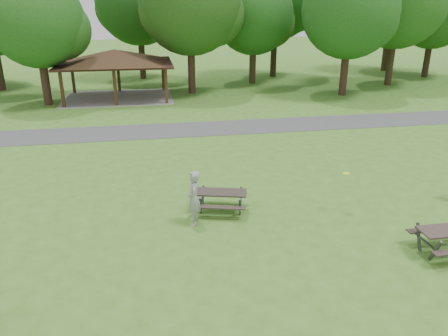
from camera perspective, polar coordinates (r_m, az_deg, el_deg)
The scene contains 14 objects.
ground at distance 13.55m, azimuth -1.25°, elevation -11.48°, with size 160.00×160.00×0.00m, color #3D7321.
asphalt_path at distance 26.37m, azimuth -5.95°, elevation 4.98°, with size 120.00×3.20×0.02m, color #444446.
pavilion at distance 35.61m, azimuth -14.06°, elevation 13.71°, with size 8.60×7.01×3.76m.
tree_row_d at distance 34.61m, azimuth -23.11°, elevation 17.02°, with size 6.93×6.60×9.27m.
tree_row_e at distance 36.51m, azimuth -4.31°, elevation 20.28°, with size 8.40×8.00×11.02m.
tree_row_f at distance 41.02m, azimuth 4.01°, elevation 19.06°, with size 7.35×7.00×9.55m.
tree_row_g at distance 36.88m, azimuth 16.23°, elevation 18.86°, with size 7.77×7.40×10.25m.
tree_row_h at distance 42.78m, azimuth 21.92°, elevation 19.37°, with size 8.61×8.20×11.37m.
tree_row_i at distance 48.98m, azimuth 25.83°, elevation 17.55°, with size 7.14×6.80×9.52m.
tree_deep_b at distance 44.31m, azimuth -10.96°, elevation 20.26°, with size 8.40×8.00×11.13m.
tree_deep_d at distance 51.71m, azimuth 21.18°, elevation 19.53°, with size 8.40×8.00×11.27m.
picnic_table_middle at distance 15.97m, azimuth -0.40°, elevation -3.72°, with size 2.16×1.90×0.80m.
frisbee_in_flight at distance 16.24m, azimuth 15.68°, elevation -0.69°, with size 0.31×0.31×0.02m.
frisbee_thrower at distance 14.94m, azimuth -3.96°, elevation -3.98°, with size 0.71×0.47×1.95m, color #959597.
Camera 1 is at (-1.70, -11.29, 7.31)m, focal length 35.00 mm.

